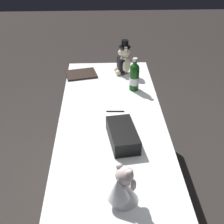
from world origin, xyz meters
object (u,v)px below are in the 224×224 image
Objects in this scene: teddy_bear_bride at (122,187)px; champagne_bottle at (134,76)px; teddy_bear_groom at (124,61)px; gift_case_black at (123,135)px; guestbook at (81,74)px; signing_pen at (116,111)px.

teddy_bear_bride is 0.81× the size of champagne_bottle.
teddy_bear_groom reaches higher than champagne_bottle.
gift_case_black is 1.01m from guestbook.
champagne_bottle reaches higher than gift_case_black.
signing_pen is at bearing 11.97° from guestbook.
teddy_bear_groom is 0.66m from signing_pen.
teddy_bear_bride is 1.46m from guestbook.
teddy_bear_bride is at bearing -1.85° from guestbook.
teddy_bear_bride is at bearing -4.12° from gift_case_black.
guestbook is (-0.28, -0.45, -0.11)m from champagne_bottle.
gift_case_black reaches higher than guestbook.
teddy_bear_groom reaches higher than guestbook.
signing_pen is 0.41× the size of gift_case_black.
teddy_bear_bride is at bearing -4.31° from teddy_bear_groom.
champagne_bottle reaches higher than guestbook.
gift_case_black is at bearing -11.79° from champagne_bottle.
teddy_bear_bride reaches higher than signing_pen.
signing_pen is at bearing -175.99° from gift_case_black.
teddy_bear_groom is at bearing 175.60° from gift_case_black.
teddy_bear_groom reaches higher than teddy_bear_bride.
teddy_bear_bride is 1.61× the size of signing_pen.
guestbook reaches higher than signing_pen.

